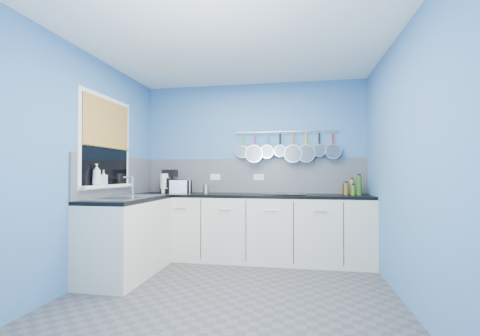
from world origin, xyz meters
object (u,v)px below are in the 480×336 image
(soap_bottle_b, at_px, (104,178))
(hob, at_px, (283,194))
(paper_towel, at_px, (165,183))
(canister, at_px, (206,189))
(soap_bottle_a, at_px, (97,175))
(coffee_maker, at_px, (169,181))
(toaster, at_px, (180,187))

(soap_bottle_b, bearing_deg, hob, 28.07)
(paper_towel, xyz_separation_m, hob, (1.70, 0.03, -0.13))
(canister, xyz_separation_m, hob, (1.10, -0.03, -0.05))
(soap_bottle_a, distance_m, soap_bottle_b, 0.13)
(soap_bottle_a, relative_size, coffee_maker, 0.71)
(canister, bearing_deg, soap_bottle_a, -126.24)
(soap_bottle_a, xyz_separation_m, paper_towel, (0.29, 1.16, -0.13))
(soap_bottle_b, distance_m, paper_towel, 1.08)
(toaster, distance_m, hob, 1.47)
(soap_bottle_b, height_order, canister, soap_bottle_b)
(soap_bottle_a, relative_size, soap_bottle_b, 1.39)
(coffee_maker, distance_m, toaster, 0.20)
(coffee_maker, bearing_deg, canister, 0.09)
(soap_bottle_b, distance_m, coffee_maker, 1.14)
(soap_bottle_a, relative_size, paper_towel, 0.85)
(hob, bearing_deg, coffee_maker, 179.15)
(soap_bottle_b, height_order, hob, soap_bottle_b)
(soap_bottle_b, height_order, coffee_maker, coffee_maker)
(canister, distance_m, hob, 1.10)
(soap_bottle_a, height_order, hob, soap_bottle_a)
(toaster, xyz_separation_m, canister, (0.37, 0.04, -0.03))
(soap_bottle_b, bearing_deg, paper_towel, 74.28)
(toaster, bearing_deg, hob, -17.86)
(soap_bottle_a, relative_size, toaster, 0.83)
(paper_towel, relative_size, hob, 0.47)
(hob, bearing_deg, soap_bottle_a, -149.19)
(toaster, bearing_deg, canister, -11.57)
(paper_towel, xyz_separation_m, canister, (0.60, 0.06, -0.08))
(toaster, relative_size, canister, 2.41)
(coffee_maker, bearing_deg, hob, -1.54)
(soap_bottle_a, relative_size, hob, 0.40)
(soap_bottle_b, height_order, paper_towel, soap_bottle_b)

